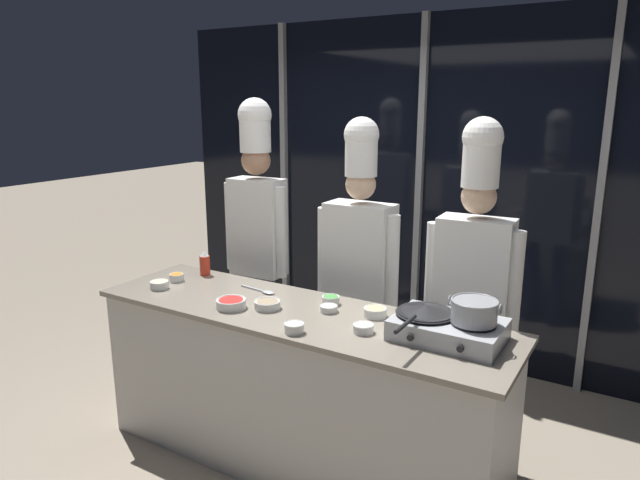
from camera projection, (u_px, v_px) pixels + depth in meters
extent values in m
plane|color=gray|center=(298.00, 460.00, 3.37)|extent=(24.00, 24.00, 0.00)
cube|color=black|center=(421.00, 193.00, 4.54)|extent=(4.55, 0.04, 2.70)
cube|color=gray|center=(284.00, 181.00, 5.15)|extent=(0.05, 0.05, 2.70)
cube|color=gray|center=(419.00, 193.00, 4.50)|extent=(0.05, 0.05, 2.70)
cube|color=gray|center=(598.00, 209.00, 3.85)|extent=(0.05, 0.05, 2.70)
cube|color=beige|center=(297.00, 391.00, 3.26)|extent=(2.35, 0.65, 0.91)
cube|color=gray|center=(297.00, 313.00, 3.14)|extent=(2.42, 0.69, 0.03)
cube|color=#B2B5BA|center=(448.00, 329.00, 2.76)|extent=(0.52, 0.36, 0.10)
cylinder|color=black|center=(425.00, 314.00, 2.81)|extent=(0.21, 0.21, 0.01)
cylinder|color=black|center=(410.00, 338.00, 2.66)|extent=(0.03, 0.01, 0.03)
cylinder|color=black|center=(473.00, 323.00, 2.69)|extent=(0.21, 0.21, 0.01)
cylinder|color=black|center=(460.00, 349.00, 2.54)|extent=(0.03, 0.01, 0.03)
cylinder|color=#232326|center=(425.00, 312.00, 2.80)|extent=(0.28, 0.28, 0.01)
cone|color=#232326|center=(426.00, 309.00, 2.80)|extent=(0.30, 0.30, 0.04)
cylinder|color=black|center=(406.00, 324.00, 2.59)|extent=(0.02, 0.22, 0.02)
cylinder|color=#93969B|center=(474.00, 312.00, 2.67)|extent=(0.21, 0.21, 0.11)
torus|color=#93969B|center=(475.00, 301.00, 2.66)|extent=(0.22, 0.22, 0.01)
torus|color=#93969B|center=(450.00, 300.00, 2.72)|extent=(0.01, 0.05, 0.05)
torus|color=#93969B|center=(501.00, 309.00, 2.60)|extent=(0.01, 0.05, 0.05)
cylinder|color=red|center=(205.00, 265.00, 3.77)|extent=(0.07, 0.07, 0.13)
cone|color=white|center=(204.00, 253.00, 3.75)|extent=(0.06, 0.06, 0.04)
cylinder|color=white|center=(177.00, 278.00, 3.65)|extent=(0.09, 0.09, 0.05)
torus|color=white|center=(176.00, 274.00, 3.64)|extent=(0.09, 0.09, 0.01)
cylinder|color=orange|center=(176.00, 276.00, 3.65)|extent=(0.07, 0.07, 0.03)
cylinder|color=white|center=(159.00, 285.00, 3.50)|extent=(0.11, 0.11, 0.05)
torus|color=white|center=(159.00, 282.00, 3.50)|extent=(0.11, 0.11, 0.01)
cylinder|color=beige|center=(159.00, 283.00, 3.50)|extent=(0.09, 0.09, 0.03)
cylinder|color=white|center=(267.00, 305.00, 3.17)|extent=(0.15, 0.15, 0.04)
torus|color=white|center=(267.00, 301.00, 3.17)|extent=(0.15, 0.15, 0.01)
cylinder|color=#9E896B|center=(267.00, 303.00, 3.17)|extent=(0.12, 0.12, 0.02)
cylinder|color=white|center=(363.00, 329.00, 2.85)|extent=(0.10, 0.10, 0.04)
torus|color=white|center=(363.00, 325.00, 2.84)|extent=(0.11, 0.11, 0.01)
cylinder|color=silver|center=(363.00, 326.00, 2.84)|extent=(0.09, 0.09, 0.02)
cylinder|color=white|center=(294.00, 328.00, 2.84)|extent=(0.10, 0.10, 0.05)
torus|color=white|center=(294.00, 324.00, 2.84)|extent=(0.10, 0.10, 0.01)
cylinder|color=silver|center=(294.00, 326.00, 2.84)|extent=(0.08, 0.08, 0.03)
cylinder|color=white|center=(331.00, 300.00, 3.24)|extent=(0.10, 0.10, 0.05)
torus|color=white|center=(331.00, 297.00, 3.23)|extent=(0.10, 0.10, 0.01)
cylinder|color=#4C9E47|center=(331.00, 298.00, 3.24)|extent=(0.08, 0.08, 0.02)
cylinder|color=white|center=(231.00, 304.00, 3.18)|extent=(0.17, 0.17, 0.05)
torus|color=white|center=(231.00, 300.00, 3.17)|extent=(0.17, 0.17, 0.01)
cylinder|color=red|center=(231.00, 302.00, 3.17)|extent=(0.14, 0.14, 0.03)
cylinder|color=white|center=(329.00, 309.00, 3.12)|extent=(0.10, 0.10, 0.03)
torus|color=white|center=(329.00, 306.00, 3.12)|extent=(0.10, 0.10, 0.01)
cylinder|color=white|center=(329.00, 307.00, 3.12)|extent=(0.08, 0.08, 0.02)
cylinder|color=white|center=(375.00, 312.00, 3.05)|extent=(0.12, 0.12, 0.05)
torus|color=white|center=(375.00, 308.00, 3.05)|extent=(0.12, 0.12, 0.01)
cylinder|color=#E0C689|center=(375.00, 310.00, 3.05)|extent=(0.10, 0.10, 0.03)
cube|color=#B2B5BA|center=(252.00, 288.00, 3.50)|extent=(0.18, 0.04, 0.01)
ellipsoid|color=#B2B5BA|center=(268.00, 292.00, 3.42)|extent=(0.09, 0.06, 0.02)
cylinder|color=#232326|center=(272.00, 331.00, 4.16)|extent=(0.10, 0.10, 0.85)
cylinder|color=#232326|center=(249.00, 326.00, 4.26)|extent=(0.10, 0.10, 0.85)
cube|color=white|center=(258.00, 227.00, 4.03)|extent=(0.39, 0.21, 0.69)
cylinder|color=white|center=(281.00, 233.00, 3.90)|extent=(0.08, 0.08, 0.63)
cylinder|color=white|center=(231.00, 226.00, 4.10)|extent=(0.08, 0.08, 0.63)
sphere|color=#A87A5B|center=(256.00, 160.00, 3.91)|extent=(0.20, 0.20, 0.20)
cylinder|color=white|center=(255.00, 134.00, 3.87)|extent=(0.21, 0.21, 0.25)
sphere|color=white|center=(255.00, 115.00, 3.84)|extent=(0.23, 0.23, 0.23)
cylinder|color=#232326|center=(374.00, 362.00, 3.74)|extent=(0.11, 0.11, 0.80)
cylinder|color=#232326|center=(342.00, 354.00, 3.86)|extent=(0.11, 0.11, 0.80)
cube|color=white|center=(360.00, 253.00, 3.62)|extent=(0.43, 0.23, 0.64)
cylinder|color=white|center=(392.00, 263.00, 3.48)|extent=(0.09, 0.09, 0.59)
cylinder|color=white|center=(324.00, 252.00, 3.72)|extent=(0.09, 0.09, 0.59)
sphere|color=beige|center=(361.00, 185.00, 3.52)|extent=(0.19, 0.19, 0.19)
cylinder|color=white|center=(361.00, 156.00, 3.47)|extent=(0.20, 0.20, 0.25)
sphere|color=white|center=(362.00, 135.00, 3.44)|extent=(0.22, 0.22, 0.22)
cylinder|color=#2D3856|center=(485.00, 396.00, 3.31)|extent=(0.11, 0.11, 0.80)
cylinder|color=#2D3856|center=(447.00, 387.00, 3.41)|extent=(0.11, 0.11, 0.80)
cube|color=white|center=(473.00, 275.00, 3.18)|extent=(0.42, 0.23, 0.64)
cylinder|color=white|center=(514.00, 285.00, 3.06)|extent=(0.08, 0.08, 0.59)
cylinder|color=white|center=(432.00, 273.00, 3.27)|extent=(0.08, 0.08, 0.59)
sphere|color=beige|center=(479.00, 197.00, 3.08)|extent=(0.19, 0.19, 0.19)
cylinder|color=white|center=(481.00, 162.00, 3.03)|extent=(0.20, 0.20, 0.27)
sphere|color=white|center=(483.00, 137.00, 3.00)|extent=(0.22, 0.22, 0.22)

